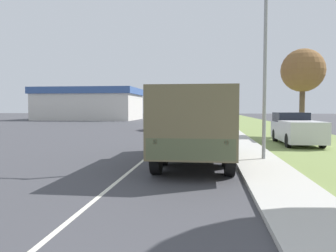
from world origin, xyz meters
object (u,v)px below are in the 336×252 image
at_px(car_nearest_ahead, 202,129).
at_px(pickup_truck, 296,129).
at_px(military_truck, 195,122).
at_px(car_third_ahead, 176,119).
at_px(lamp_post, 260,39).
at_px(car_second_ahead, 160,123).

xyz_separation_m(car_nearest_ahead, pickup_truck, (5.46, -3.54, 0.25)).
distance_m(military_truck, car_nearest_ahead, 10.71).
bearing_deg(car_third_ahead, lamp_post, -79.03).
relative_size(military_truck, car_nearest_ahead, 1.76).
bearing_deg(car_nearest_ahead, pickup_truck, -32.95).
relative_size(car_second_ahead, pickup_truck, 0.87).
relative_size(military_truck, car_second_ahead, 1.72).
distance_m(car_nearest_ahead, lamp_post, 11.16).
relative_size(military_truck, pickup_truck, 1.50).
bearing_deg(pickup_truck, car_second_ahead, 130.20).
height_order(military_truck, pickup_truck, military_truck).
bearing_deg(military_truck, car_second_ahead, 102.38).
distance_m(car_second_ahead, pickup_truck, 14.93).
bearing_deg(car_nearest_ahead, military_truck, -90.57).
bearing_deg(military_truck, pickup_truck, 52.03).
relative_size(car_nearest_ahead, pickup_truck, 0.85).
distance_m(military_truck, car_third_ahead, 33.55).
bearing_deg(car_third_ahead, car_nearest_ahead, -80.03).
xyz_separation_m(car_nearest_ahead, car_third_ahead, (-3.98, 22.64, -0.02)).
xyz_separation_m(car_second_ahead, pickup_truck, (9.63, -11.40, 0.27)).
bearing_deg(lamp_post, car_second_ahead, 110.01).
height_order(car_second_ahead, pickup_truck, pickup_truck).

